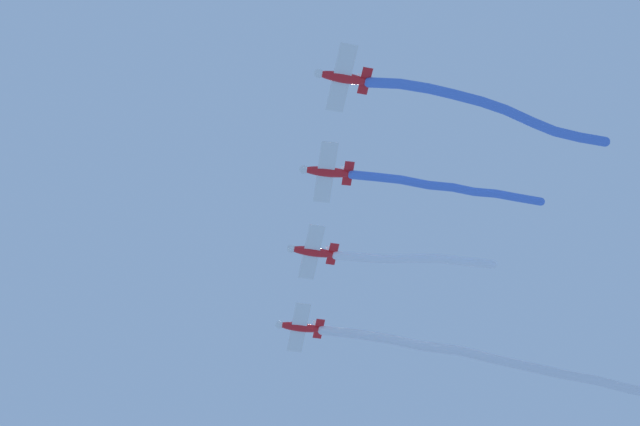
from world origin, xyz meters
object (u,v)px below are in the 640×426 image
(airplane_slot, at_px, (342,77))
(airplane_left_wing, at_px, (312,252))
(airplane_right_wing, at_px, (326,172))
(airplane_lead, at_px, (299,327))

(airplane_slot, bearing_deg, airplane_left_wing, -92.96)
(airplane_right_wing, bearing_deg, airplane_lead, -88.96)
(airplane_lead, height_order, airplane_left_wing, airplane_left_wing)
(airplane_left_wing, relative_size, airplane_slot, 1.00)
(airplane_slot, bearing_deg, airplane_lead, -92.96)
(airplane_lead, distance_m, airplane_slot, 26.97)
(airplane_lead, height_order, airplane_right_wing, same)
(airplane_right_wing, relative_size, airplane_slot, 0.98)
(airplane_left_wing, height_order, airplane_slot, same)
(airplane_left_wing, distance_m, airplane_right_wing, 8.99)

